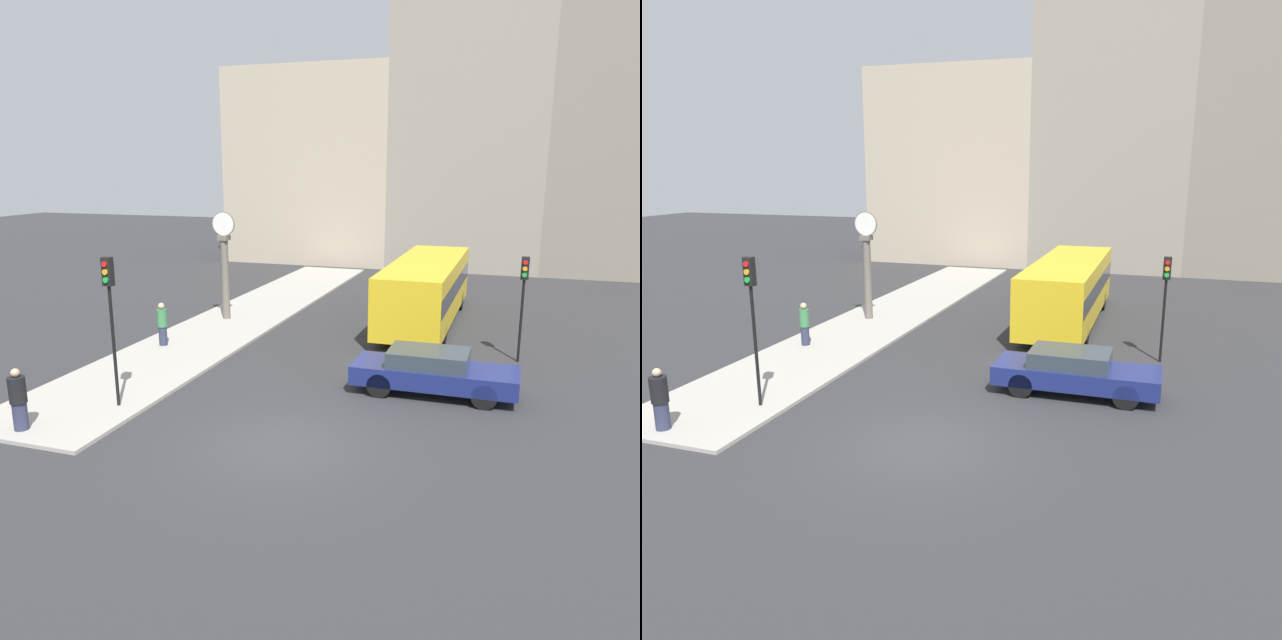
{
  "view_description": "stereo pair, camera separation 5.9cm",
  "coord_description": "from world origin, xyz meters",
  "views": [
    {
      "loc": [
        5.2,
        -12.83,
        6.55
      ],
      "look_at": [
        -1.28,
        6.92,
        1.37
      ],
      "focal_mm": 35.0,
      "sensor_mm": 36.0,
      "label": 1
    },
    {
      "loc": [
        5.26,
        -12.81,
        6.55
      ],
      "look_at": [
        -1.28,
        6.92,
        1.37
      ],
      "focal_mm": 35.0,
      "sensor_mm": 36.0,
      "label": 2
    }
  ],
  "objects": [
    {
      "name": "building_row",
      "position": [
        0.7,
        28.73,
        8.09
      ],
      "size": [
        29.12,
        5.0,
        19.42
      ],
      "color": "#B7A88E",
      "rests_on": "ground_plane"
    },
    {
      "name": "traffic_light_near",
      "position": [
        -5.12,
        0.77,
        3.03
      ],
      "size": [
        0.26,
        0.24,
        4.12
      ],
      "color": "black",
      "rests_on": "sidewalk_corner"
    },
    {
      "name": "traffic_light_far",
      "position": [
        5.29,
        8.66,
        2.6
      ],
      "size": [
        0.26,
        0.24,
        3.62
      ],
      "color": "black",
      "rests_on": "ground_plane"
    },
    {
      "name": "sidewalk_corner",
      "position": [
        -6.31,
        11.58,
        0.05
      ],
      "size": [
        3.94,
        27.17,
        0.1
      ],
      "primitive_type": "cube",
      "color": "#A39E93",
      "rests_on": "ground_plane"
    },
    {
      "name": "bus_distant",
      "position": [
        1.4,
        13.05,
        1.54
      ],
      "size": [
        2.58,
        9.86,
        2.68
      ],
      "color": "gold",
      "rests_on": "ground_plane"
    },
    {
      "name": "ground_plane",
      "position": [
        0.0,
        0.0,
        0.0
      ],
      "size": [
        120.0,
        120.0,
        0.0
      ],
      "primitive_type": "plane",
      "color": "#2D2D30"
    },
    {
      "name": "pedestrian_green_hoodie",
      "position": [
        -7.17,
        6.34,
        0.9
      ],
      "size": [
        0.35,
        0.35,
        1.59
      ],
      "color": "#2D334C",
      "rests_on": "sidewalk_corner"
    },
    {
      "name": "sedan_car",
      "position": [
        2.95,
        4.64,
        0.69
      ],
      "size": [
        4.77,
        1.7,
        1.33
      ],
      "color": "navy",
      "rests_on": "ground_plane"
    },
    {
      "name": "street_clock",
      "position": [
        -6.81,
        10.81,
        2.37
      ],
      "size": [
        1.03,
        0.43,
        4.57
      ],
      "color": "#666056",
      "rests_on": "sidewalk_corner"
    },
    {
      "name": "pedestrian_black_jacket",
      "position": [
        -6.45,
        -1.36,
        0.89
      ],
      "size": [
        0.42,
        0.42,
        1.6
      ],
      "color": "#2D334C",
      "rests_on": "sidewalk_corner"
    }
  ]
}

